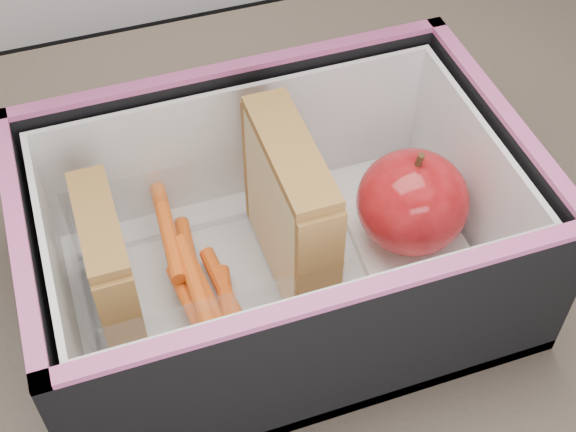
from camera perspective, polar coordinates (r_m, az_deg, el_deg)
The scene contains 8 objects.
kitchen_table at distance 0.66m, azimuth 0.55°, elevation -7.82°, with size 1.20×0.80×0.75m.
lunch_bag at distance 0.52m, azimuth -0.86°, elevation -0.37°, with size 0.32×0.28×0.31m.
plastic_tub at distance 0.53m, azimuth -5.98°, elevation -3.15°, with size 0.16×0.11×0.07m, color white, non-canonical shape.
sandwich_left at distance 0.51m, azimuth -12.57°, elevation -3.61°, with size 0.02×0.09×0.10m.
sandwich_right at distance 0.52m, azimuth 0.15°, elevation 0.37°, with size 0.03×0.10×0.12m.
carrot_sticks at distance 0.53m, azimuth -6.18°, elevation -5.16°, with size 0.04×0.15×0.03m.
paper_napkin at distance 0.58m, azimuth 8.31°, elevation -1.28°, with size 0.08×0.08×0.01m, color white.
red_apple at distance 0.55m, azimuth 8.83°, elevation 0.99°, with size 0.09×0.09×0.08m.
Camera 1 is at (-0.12, -0.34, 1.21)m, focal length 50.00 mm.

